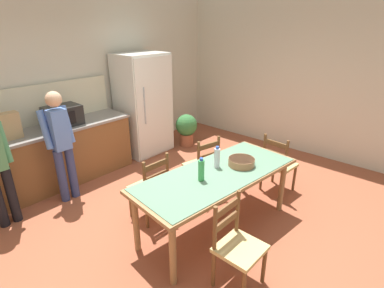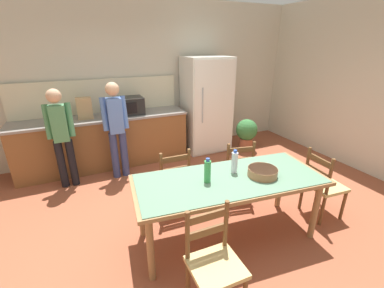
{
  "view_description": "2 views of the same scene",
  "coord_description": "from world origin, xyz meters",
  "views": [
    {
      "loc": [
        -2.35,
        -2.15,
        2.41
      ],
      "look_at": [
        0.08,
        -0.0,
        1.07
      ],
      "focal_mm": 28.0,
      "sensor_mm": 36.0,
      "label": 1
    },
    {
      "loc": [
        -1.22,
        -2.37,
        2.13
      ],
      "look_at": [
        -0.03,
        0.25,
        0.99
      ],
      "focal_mm": 24.0,
      "sensor_mm": 36.0,
      "label": 2
    }
  ],
  "objects": [
    {
      "name": "wall_back",
      "position": [
        0.0,
        2.66,
        1.45
      ],
      "size": [
        6.52,
        0.12,
        2.9
      ],
      "primitive_type": "cube",
      "color": "beige",
      "rests_on": "ground"
    },
    {
      "name": "chair_side_far_right",
      "position": [
        0.69,
        0.33,
        0.44
      ],
      "size": [
        0.49,
        0.48,
        0.91
      ],
      "rotation": [
        0.0,
        0.0,
        2.94
      ],
      "color": "brown",
      "rests_on": "ground"
    },
    {
      "name": "bottle_off_centre",
      "position": [
        0.27,
        -0.23,
        0.9
      ],
      "size": [
        0.07,
        0.07,
        0.27
      ],
      "color": "silver",
      "rests_on": "dining_table"
    },
    {
      "name": "kitchen_counter",
      "position": [
        -0.86,
        2.23,
        0.47
      ],
      "size": [
        2.95,
        0.66,
        0.93
      ],
      "color": "brown",
      "rests_on": "ground"
    },
    {
      "name": "counter_splashback",
      "position": [
        -0.85,
        2.54,
        1.23
      ],
      "size": [
        2.91,
        0.03,
        0.6
      ],
      "primitive_type": "cube",
      "color": "beige",
      "rests_on": "kitchen_counter"
    },
    {
      "name": "wall_right",
      "position": [
        3.26,
        0.0,
        1.45
      ],
      "size": [
        0.12,
        5.2,
        2.9
      ],
      "primitive_type": "cube",
      "color": "beige",
      "rests_on": "ground"
    },
    {
      "name": "serving_bowl",
      "position": [
        0.51,
        -0.43,
        0.83
      ],
      "size": [
        0.32,
        0.32,
        0.09
      ],
      "color": "#9E6642",
      "rests_on": "dining_table"
    },
    {
      "name": "paper_bag",
      "position": [
        -1.13,
        2.2,
        1.11
      ],
      "size": [
        0.24,
        0.16,
        0.36
      ],
      "primitive_type": "cube",
      "color": "tan",
      "rests_on": "kitchen_counter"
    },
    {
      "name": "bottle_near_centre",
      "position": [
        -0.1,
        -0.3,
        0.9
      ],
      "size": [
        0.07,
        0.07,
        0.27
      ],
      "color": "green",
      "rests_on": "dining_table"
    },
    {
      "name": "microwave",
      "position": [
        -0.39,
        2.21,
        1.08
      ],
      "size": [
        0.5,
        0.39,
        0.3
      ],
      "color": "black",
      "rests_on": "kitchen_counter"
    },
    {
      "name": "ground_plane",
      "position": [
        0.0,
        0.0,
        0.0
      ],
      "size": [
        8.32,
        8.32,
        0.0
      ],
      "primitive_type": "plane",
      "color": "brown"
    },
    {
      "name": "dining_table",
      "position": [
        0.15,
        -0.33,
        0.69
      ],
      "size": [
        2.15,
        1.07,
        0.77
      ],
      "rotation": [
        0.0,
        0.0,
        -0.11
      ],
      "color": "olive",
      "rests_on": "ground"
    },
    {
      "name": "potted_plant",
      "position": [
        1.9,
        1.76,
        0.39
      ],
      "size": [
        0.44,
        0.44,
        0.67
      ],
      "color": "brown",
      "rests_on": "ground"
    },
    {
      "name": "chair_head_end",
      "position": [
        1.47,
        -0.47,
        0.44
      ],
      "size": [
        0.43,
        0.45,
        0.91
      ],
      "rotation": [
        0.0,
        0.0,
        1.49
      ],
      "color": "brown",
      "rests_on": "ground"
    },
    {
      "name": "chair_side_near_left",
      "position": [
        -0.39,
        -0.98,
        0.44
      ],
      "size": [
        0.42,
        0.4,
        0.91
      ],
      "rotation": [
        0.0,
        0.0,
        -0.01
      ],
      "color": "brown",
      "rests_on": "ground"
    },
    {
      "name": "person_at_counter",
      "position": [
        -0.71,
        1.69,
        0.89
      ],
      "size": [
        0.4,
        0.27,
        1.58
      ],
      "rotation": [
        0.0,
        0.0,
        1.57
      ],
      "color": "navy",
      "rests_on": "ground"
    },
    {
      "name": "refrigerator",
      "position": [
        1.17,
        2.19,
        0.94
      ],
      "size": [
        0.9,
        0.73,
        1.89
      ],
      "color": "silver",
      "rests_on": "ground"
    },
    {
      "name": "chair_side_far_left",
      "position": [
        -0.23,
        0.44,
        0.44
      ],
      "size": [
        0.43,
        0.41,
        0.91
      ],
      "rotation": [
        0.0,
        0.0,
        3.11
      ],
      "color": "brown",
      "rests_on": "ground"
    }
  ]
}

